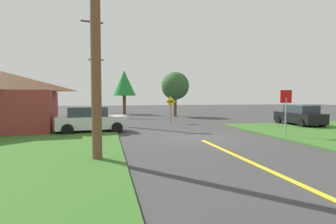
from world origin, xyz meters
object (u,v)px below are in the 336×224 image
at_px(car_on_crossroad, 299,115).
at_px(utility_pole_near, 96,48).
at_px(parked_car_near_building, 90,120).
at_px(pine_tree_center, 124,83).
at_px(oak_tree_left, 175,86).
at_px(utility_pole_far, 96,85).
at_px(stop_sign, 286,104).
at_px(utility_pole_mid, 93,68).
at_px(direction_sign, 171,107).

distance_m(car_on_crossroad, utility_pole_near, 17.44).
bearing_deg(parked_car_near_building, pine_tree_center, 71.33).
distance_m(car_on_crossroad, oak_tree_left, 13.93).
bearing_deg(pine_tree_center, utility_pole_near, -95.65).
distance_m(car_on_crossroad, pine_tree_center, 21.84).
bearing_deg(utility_pole_far, stop_sign, -60.85).
relative_size(car_on_crossroad, utility_pole_near, 0.57).
bearing_deg(utility_pole_near, utility_pole_mid, 93.26).
height_order(utility_pole_mid, oak_tree_left, utility_pole_mid).
bearing_deg(pine_tree_center, utility_pole_mid, -104.65).
bearing_deg(oak_tree_left, pine_tree_center, 132.31).
xyz_separation_m(parked_car_near_building, oak_tree_left, (8.67, 12.33, 2.71)).
distance_m(utility_pole_near, utility_pole_mid, 13.34).
relative_size(utility_pole_mid, direction_sign, 3.95).
bearing_deg(utility_pole_near, stop_sign, 18.25).
bearing_deg(direction_sign, pine_tree_center, 103.08).
distance_m(stop_sign, direction_sign, 10.34).
bearing_deg(utility_pole_near, pine_tree_center, 84.35).
bearing_deg(parked_car_near_building, oak_tree_left, 46.33).
xyz_separation_m(stop_sign, utility_pole_near, (-9.94, -3.28, 2.09)).
relative_size(utility_pole_near, utility_pole_far, 1.08).
bearing_deg(utility_pole_mid, pine_tree_center, 75.35).
height_order(car_on_crossroad, pine_tree_center, pine_tree_center).
bearing_deg(utility_pole_far, parked_car_near_building, -89.38).
bearing_deg(car_on_crossroad, stop_sign, 138.44).
height_order(stop_sign, parked_car_near_building, stop_sign).
distance_m(car_on_crossroad, utility_pole_far, 21.47).
xyz_separation_m(utility_pole_near, utility_pole_mid, (-0.76, 13.30, 0.71)).
xyz_separation_m(car_on_crossroad, direction_sign, (-9.29, 4.31, 0.62)).
distance_m(car_on_crossroad, direction_sign, 10.26).
height_order(utility_pole_near, pine_tree_center, utility_pole_near).
xyz_separation_m(stop_sign, pine_tree_center, (-7.36, 22.79, 2.23)).
relative_size(stop_sign, car_on_crossroad, 0.60).
xyz_separation_m(utility_pole_near, utility_pole_far, (-0.85, 22.61, -0.23)).
relative_size(parked_car_near_building, direction_sign, 1.94).
xyz_separation_m(parked_car_near_building, pine_tree_center, (3.26, 18.27, 3.25)).
xyz_separation_m(utility_pole_mid, pine_tree_center, (3.34, 12.76, -0.57)).
height_order(utility_pole_mid, pine_tree_center, utility_pole_mid).
bearing_deg(utility_pole_mid, direction_sign, -5.41).
distance_m(parked_car_near_building, utility_pole_mid, 6.70).
distance_m(parked_car_near_building, utility_pole_near, 8.42).
bearing_deg(pine_tree_center, utility_pole_far, -134.71).
xyz_separation_m(car_on_crossroad, pine_tree_center, (-12.40, 17.69, 3.25)).
xyz_separation_m(parked_car_near_building, utility_pole_near, (0.69, -7.80, 3.11)).
bearing_deg(utility_pole_far, car_on_crossroad, -41.96).
bearing_deg(utility_pole_mid, stop_sign, -43.16).
relative_size(parked_car_near_building, utility_pole_far, 0.63).
relative_size(stop_sign, utility_pole_near, 0.34).
distance_m(utility_pole_mid, utility_pole_far, 9.35).
height_order(stop_sign, pine_tree_center, pine_tree_center).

